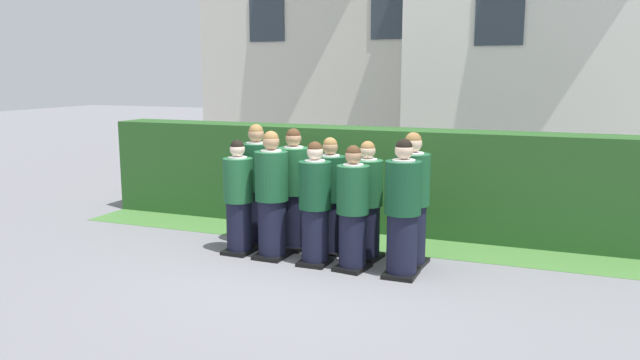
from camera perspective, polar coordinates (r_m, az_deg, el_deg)
The scene contains 15 objects.
ground_plane at distance 8.04m, azimuth -0.66°, elevation -7.68°, with size 60.00×60.00×0.00m, color slate.
student_front_row_0 at distance 8.39m, azimuth -7.53°, elevation -1.82°, with size 0.40×0.45×1.55m.
student_front_row_1 at distance 8.13m, azimuth -4.48°, elevation -1.66°, with size 0.44×0.53×1.69m.
student_front_row_2 at distance 7.83m, azimuth -0.46°, elevation -2.46°, with size 0.41×0.50×1.58m.
student_front_row_3 at distance 7.62m, azimuth 3.05°, elevation -2.90°, with size 0.43×0.50×1.56m.
student_front_row_4 at distance 7.42m, azimuth 7.63°, elevation -2.91°, with size 0.43×0.48×1.67m.
student_rear_row_0 at distance 8.80m, azimuth -5.84°, elevation -0.68°, with size 0.45×0.55×1.72m.
student_rear_row_1 at distance 8.54m, azimuth -2.43°, elevation -1.10°, with size 0.44×0.55×1.68m.
student_rear_row_2 at distance 8.30m, azimuth 0.93°, elevation -1.75°, with size 0.41×0.51×1.58m.
student_rear_row_3 at distance 8.07m, azimuth 4.35°, elevation -2.19°, with size 0.42×0.49×1.56m.
student_rear_row_4 at distance 7.86m, azimuth 8.46°, elevation -2.08°, with size 0.44×0.52×1.70m.
hedge at distance 9.73m, azimuth 3.87°, elevation 0.18°, with size 8.78×0.70×1.58m.
school_building_main at distance 16.47m, azimuth 3.28°, elevation 15.66°, with size 7.11×4.34×7.97m.
school_building_annex at distance 14.69m, azimuth 23.38°, elevation 14.98°, with size 7.24×4.64×7.66m.
lawn_strip at distance 9.16m, azimuth 2.29°, elevation -5.46°, with size 8.78×0.90×0.01m, color #477A38.
Camera 1 is at (2.89, -7.10, 2.43)m, focal length 34.68 mm.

